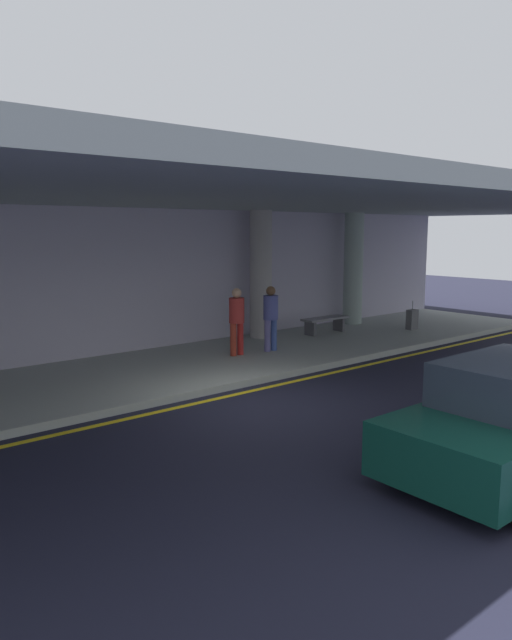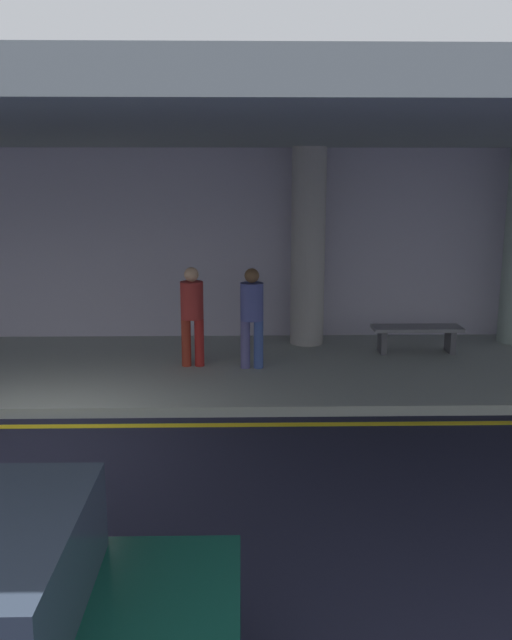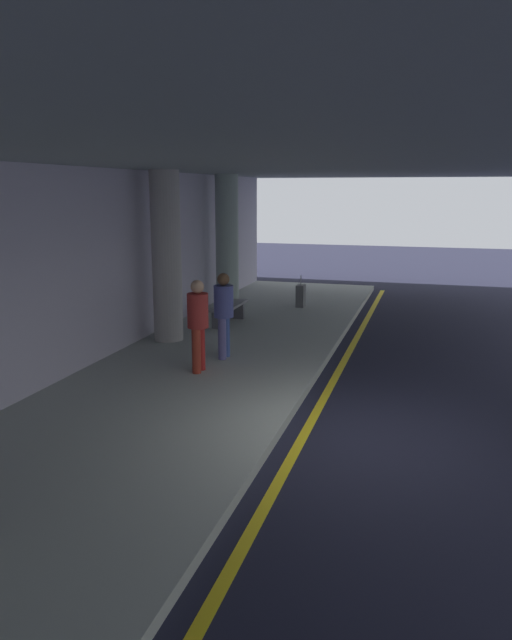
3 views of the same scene
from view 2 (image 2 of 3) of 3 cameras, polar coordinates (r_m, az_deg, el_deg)
name	(u,v)px [view 2 (image 2 of 3)]	position (r m, az deg, el deg)	size (l,w,h in m)	color
ground_plane	(22,447)	(9.17, -18.97, -10.01)	(60.00, 60.00, 0.00)	#1C1D2E
sidewalk	(79,370)	(11.96, -14.56, -4.08)	(26.00, 4.20, 0.15)	#9CA39B
lane_stripe_yellow	(38,426)	(9.79, -17.73, -8.45)	(26.00, 0.14, 0.01)	yellow
support_column_left_mid	(308,248)	(12.80, 4.36, 6.04)	(0.63, 0.63, 3.65)	#A19D99
ceiling_overhang	(57,132)	(11.02, -16.30, 14.85)	(28.00, 13.20, 0.30)	#8F9A9B
terminal_back_wall	(100,248)	(13.77, -12.85, 5.90)	(26.00, 0.30, 3.80)	#AFAABE
traveler_with_luggage	(192,310)	(11.39, -5.35, 0.83)	(0.38, 0.38, 1.68)	maroon
person_waiting_for_ride	(252,312)	(11.23, -0.35, 0.71)	(0.38, 0.38, 1.68)	#524F84
bench_metal	(417,333)	(12.67, 13.25, -1.10)	(1.60, 0.50, 0.48)	slate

